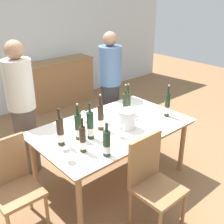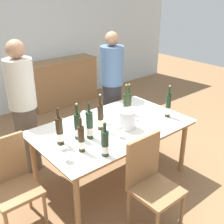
{
  "view_description": "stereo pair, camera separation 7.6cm",
  "coord_description": "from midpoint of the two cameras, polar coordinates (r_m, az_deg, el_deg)",
  "views": [
    {
      "loc": [
        -1.91,
        -2.15,
        2.2
      ],
      "look_at": [
        0.0,
        0.0,
        0.92
      ],
      "focal_mm": 45.0,
      "sensor_mm": 36.0,
      "label": 1
    },
    {
      "loc": [
        -1.85,
        -2.2,
        2.2
      ],
      "look_at": [
        0.0,
        0.0,
        0.92
      ],
      "focal_mm": 45.0,
      "sensor_mm": 36.0,
      "label": 2
    }
  ],
  "objects": [
    {
      "name": "wine_bottle_6",
      "position": [
        3.52,
        2.66,
        1.7
      ],
      "size": [
        0.07,
        0.07,
        0.39
      ],
      "color": "#28381E",
      "rests_on": "dining_table"
    },
    {
      "name": "wine_glass_4",
      "position": [
        3.26,
        -2.18,
        -0.72
      ],
      "size": [
        0.09,
        0.09,
        0.15
      ],
      "color": "white",
      "rests_on": "dining_table"
    },
    {
      "name": "wine_glass_2",
      "position": [
        3.39,
        0.25,
        0.3
      ],
      "size": [
        0.07,
        0.07,
        0.14
      ],
      "color": "white",
      "rests_on": "dining_table"
    },
    {
      "name": "wine_bottle_7",
      "position": [
        2.94,
        -7.59,
        -3.09
      ],
      "size": [
        0.08,
        0.08,
        0.4
      ],
      "color": "black",
      "rests_on": "dining_table"
    },
    {
      "name": "chair_left_end",
      "position": [
        2.9,
        -20.36,
        -12.93
      ],
      "size": [
        0.42,
        0.42,
        0.93
      ],
      "color": "#996B42",
      "rests_on": "ground_plane"
    },
    {
      "name": "wine_bottle_0",
      "position": [
        3.43,
        2.1,
        1.32
      ],
      "size": [
        0.07,
        0.07,
        0.41
      ],
      "color": "#28381E",
      "rests_on": "dining_table"
    },
    {
      "name": "wine_glass_0",
      "position": [
        2.6,
        -10.0,
        -7.71
      ],
      "size": [
        0.08,
        0.08,
        0.15
      ],
      "color": "white",
      "rests_on": "dining_table"
    },
    {
      "name": "wine_glass_1",
      "position": [
        3.33,
        -6.41,
        -0.42
      ],
      "size": [
        0.08,
        0.08,
        0.14
      ],
      "color": "white",
      "rests_on": "dining_table"
    },
    {
      "name": "ice_bucket",
      "position": [
        3.15,
        2.4,
        -1.35
      ],
      "size": [
        0.21,
        0.21,
        0.21
      ],
      "color": "silver",
      "rests_on": "dining_table"
    },
    {
      "name": "wine_bottle_3",
      "position": [
        3.48,
        10.55,
        1.33
      ],
      "size": [
        0.06,
        0.06,
        0.41
      ],
      "color": "black",
      "rests_on": "dining_table"
    },
    {
      "name": "wine_bottle_8",
      "position": [
        2.93,
        -5.16,
        -2.92
      ],
      "size": [
        0.08,
        0.08,
        0.4
      ],
      "color": "#1E3323",
      "rests_on": "dining_table"
    },
    {
      "name": "wine_bottle_5",
      "position": [
        2.71,
        -6.75,
        -5.65
      ],
      "size": [
        0.07,
        0.07,
        0.36
      ],
      "color": "#332314",
      "rests_on": "dining_table"
    },
    {
      "name": "wine_bottle_4",
      "position": [
        3.1,
        -3.03,
        -1.17
      ],
      "size": [
        0.07,
        0.07,
        0.42
      ],
      "color": "#332314",
      "rests_on": "dining_table"
    },
    {
      "name": "sideboard_cabinet",
      "position": [
        5.75,
        -11.0,
        5.87
      ],
      "size": [
        1.42,
        0.46,
        0.9
      ],
      "color": "#996B42",
      "rests_on": "ground_plane"
    },
    {
      "name": "ground_plane",
      "position": [
        3.63,
        -0.61,
        -13.37
      ],
      "size": [
        12.0,
        12.0,
        0.0
      ],
      "primitive_type": "plane",
      "color": "olive"
    },
    {
      "name": "person_host",
      "position": [
        3.56,
        -18.3,
        0.37
      ],
      "size": [
        0.33,
        0.33,
        1.68
      ],
      "color": "#51473D",
      "rests_on": "ground_plane"
    },
    {
      "name": "dining_table",
      "position": [
        3.26,
        -0.67,
        -3.91
      ],
      "size": [
        1.78,
        1.08,
        0.74
      ],
      "color": "#996B42",
      "rests_on": "ground_plane"
    },
    {
      "name": "chair_near_front",
      "position": [
        2.78,
        7.29,
        -13.13
      ],
      "size": [
        0.42,
        0.42,
        0.94
      ],
      "color": "#996B42",
      "rests_on": "ground_plane"
    },
    {
      "name": "person_guest_left",
      "position": [
        4.14,
        -0.93,
        4.69
      ],
      "size": [
        0.33,
        0.33,
        1.66
      ],
      "color": "#2D2D33",
      "rests_on": "ground_plane"
    },
    {
      "name": "wine_bottle_1",
      "position": [
        2.64,
        -1.91,
        -6.56
      ],
      "size": [
        0.08,
        0.08,
        0.34
      ],
      "color": "#1E3323",
      "rests_on": "dining_table"
    },
    {
      "name": "wine_glass_3",
      "position": [
        2.97,
        0.87,
        -3.4
      ],
      "size": [
        0.08,
        0.08,
        0.14
      ],
      "color": "white",
      "rests_on": "dining_table"
    },
    {
      "name": "wine_bottle_2",
      "position": [
        2.86,
        -11.18,
        -4.05
      ],
      "size": [
        0.07,
        0.07,
        0.4
      ],
      "color": "#332314",
      "rests_on": "dining_table"
    },
    {
      "name": "back_wall",
      "position": [
        5.43,
        -21.47,
        13.96
      ],
      "size": [
        8.0,
        0.1,
        2.8
      ],
      "color": "silver",
      "rests_on": "ground_plane"
    }
  ]
}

